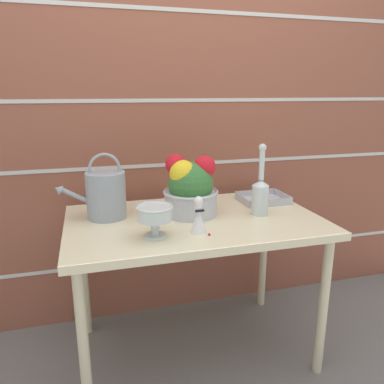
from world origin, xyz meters
The scene contains 10 objects.
ground_plane centered at (0.00, 0.00, 0.00)m, with size 12.00×12.00×0.00m, color slate.
brick_wall centered at (0.00, 0.48, 1.10)m, with size 3.60×0.08×2.20m.
patio_table centered at (0.00, 0.00, 0.67)m, with size 1.20×0.74×0.74m.
watering_can centered at (-0.40, 0.12, 0.86)m, with size 0.33×0.19×0.31m.
crystal_pedestal_bowl centered at (-0.22, -0.19, 0.84)m, with size 0.15×0.15×0.14m.
flower_planter centered at (0.00, 0.06, 0.87)m, with size 0.27×0.27×0.30m.
glass_decanter centered at (0.33, -0.03, 0.85)m, with size 0.08×0.08×0.35m.
figurine_vase centered at (-0.03, -0.18, 0.81)m, with size 0.07×0.07×0.16m.
wire_tray centered at (0.44, 0.17, 0.75)m, with size 0.25×0.21×0.04m.
fallen_petal centered at (0.00, -0.23, 0.74)m, with size 0.01×0.01×0.01m.
Camera 1 is at (-0.47, -1.64, 1.33)m, focal length 35.00 mm.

